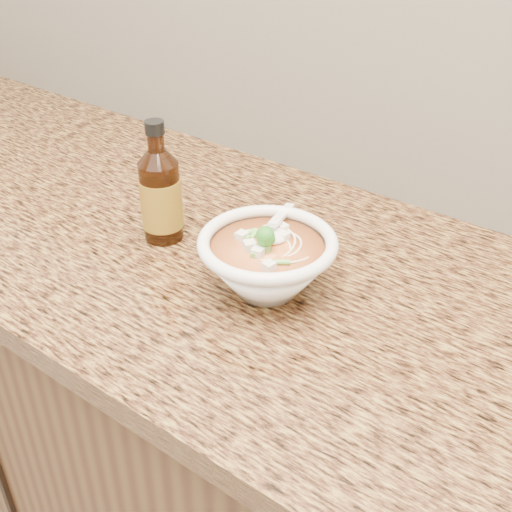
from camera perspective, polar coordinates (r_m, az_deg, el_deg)
The scene contains 4 objects.
cabinet at distance 1.27m, azimuth 5.35°, elevation -20.26°, with size 4.00×0.65×0.86m, color #361D10.
counter_slab at distance 0.95m, azimuth 6.74°, elevation -3.93°, with size 4.00×0.68×0.04m, color olive.
soup_bowl at distance 0.91m, azimuth 1.00°, elevation -0.64°, with size 0.20×0.22×0.11m.
hot_sauce_bottle at distance 1.03m, azimuth -8.47°, elevation 5.30°, with size 0.07×0.07×0.20m.
Camera 1 is at (0.36, 1.01, 1.45)m, focal length 45.00 mm.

